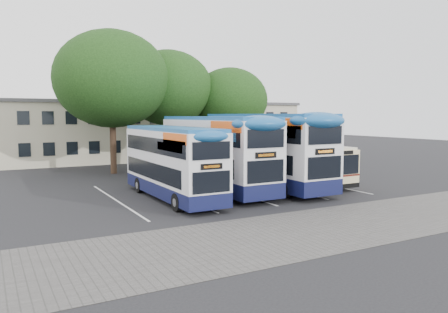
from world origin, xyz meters
TOP-DOWN VIEW (x-y plane):
  - ground at (0.00, 0.00)m, footprint 120.00×120.00m
  - paving_strip at (-2.00, -5.00)m, footprint 40.00×6.00m
  - bay_lines at (-3.75, 5.00)m, footprint 14.12×11.00m
  - depot_building at (0.00, 26.99)m, footprint 32.40×8.40m
  - lamp_post at (6.00, 19.97)m, footprint 0.25×1.05m
  - tree_left at (-7.91, 16.44)m, footprint 9.16×9.16m
  - tree_mid at (-2.65, 17.55)m, footprint 7.79×7.79m
  - tree_right at (3.07, 16.61)m, footprint 7.00×7.00m
  - bus_dd_left at (-7.82, 4.04)m, footprint 2.37×9.77m
  - bus_dd_mid at (-4.39, 5.31)m, footprint 2.71×11.16m
  - bus_dd_right at (-0.97, 4.89)m, footprint 2.80×11.56m
  - bus_single at (2.24, 5.37)m, footprint 2.33×9.16m

SIDE VIEW (x-z plane):
  - ground at x=0.00m, z-range 0.00..0.00m
  - paving_strip at x=-2.00m, z-range 0.00..0.01m
  - bay_lines at x=-3.75m, z-range 0.00..0.01m
  - bus_single at x=2.24m, z-range 0.18..2.91m
  - bus_dd_left at x=-7.82m, z-range 0.21..4.28m
  - bus_dd_mid at x=-4.39m, z-range 0.24..4.89m
  - bus_dd_right at x=-0.97m, z-range 0.25..5.06m
  - depot_building at x=0.00m, z-range 0.05..6.25m
  - lamp_post at x=6.00m, z-range 0.55..9.61m
  - tree_right at x=3.07m, z-range 1.57..10.68m
  - tree_mid at x=-2.65m, z-range 1.89..12.33m
  - tree_left at x=-7.91m, z-range 1.85..13.36m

